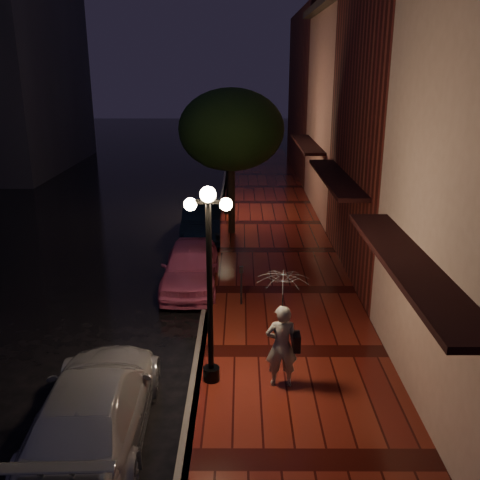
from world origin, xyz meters
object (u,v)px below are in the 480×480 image
(woman_with_umbrella, at_px, (283,312))
(parking_meter, at_px, (241,281))
(street_tree, at_px, (232,132))
(pink_car, at_px, (190,266))
(streetlamp_far, at_px, (227,161))
(streetlamp_near, at_px, (209,275))
(navy_car, at_px, (202,219))
(silver_car, at_px, (95,406))

(woman_with_umbrella, height_order, parking_meter, woman_with_umbrella)
(woman_with_umbrella, bearing_deg, street_tree, -85.78)
(street_tree, relative_size, pink_car, 1.38)
(streetlamp_far, height_order, street_tree, street_tree)
(streetlamp_near, xyz_separation_m, street_tree, (0.26, 10.99, 1.64))
(navy_car, bearing_deg, pink_car, -91.42)
(pink_car, height_order, silver_car, pink_car)
(navy_car, distance_m, woman_with_umbrella, 11.39)
(woman_with_umbrella, distance_m, parking_meter, 4.31)
(street_tree, bearing_deg, pink_car, -102.47)
(navy_car, height_order, parking_meter, navy_car)
(streetlamp_far, relative_size, silver_car, 0.87)
(pink_car, xyz_separation_m, silver_car, (-1.09, -7.31, -0.00))
(pink_car, relative_size, woman_with_umbrella, 1.62)
(streetlamp_near, bearing_deg, street_tree, 88.65)
(pink_car, distance_m, parking_meter, 2.26)
(pink_car, bearing_deg, parking_meter, -45.45)
(streetlamp_near, height_order, streetlamp_far, same)
(woman_with_umbrella, xyz_separation_m, parking_meter, (-0.85, 4.10, -1.01))
(pink_car, bearing_deg, woman_with_umbrella, -67.30)
(parking_meter, bearing_deg, woman_with_umbrella, -75.33)
(streetlamp_near, bearing_deg, navy_car, 94.98)
(street_tree, bearing_deg, silver_car, -100.22)
(street_tree, relative_size, woman_with_umbrella, 2.24)
(streetlamp_far, distance_m, woman_with_umbrella, 14.26)
(streetlamp_near, height_order, street_tree, street_tree)
(pink_car, xyz_separation_m, woman_with_umbrella, (2.45, -5.69, 1.15))
(parking_meter, bearing_deg, silver_car, -112.32)
(pink_car, height_order, navy_car, navy_car)
(silver_car, bearing_deg, pink_car, -100.60)
(street_tree, bearing_deg, streetlamp_far, 94.91)
(navy_car, height_order, silver_car, navy_car)
(pink_car, bearing_deg, streetlamp_near, -80.87)
(pink_car, xyz_separation_m, navy_car, (-0.00, 5.37, 0.01))
(navy_car, xyz_separation_m, silver_car, (-1.09, -12.68, -0.01))
(street_tree, height_order, navy_car, street_tree)
(streetlamp_near, relative_size, streetlamp_far, 1.00)
(silver_car, xyz_separation_m, parking_meter, (2.69, 5.72, 0.14))
(woman_with_umbrella, bearing_deg, pink_car, -68.82)
(navy_car, relative_size, silver_car, 0.90)
(silver_car, bearing_deg, parking_meter, -117.32)
(streetlamp_near, height_order, parking_meter, streetlamp_near)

